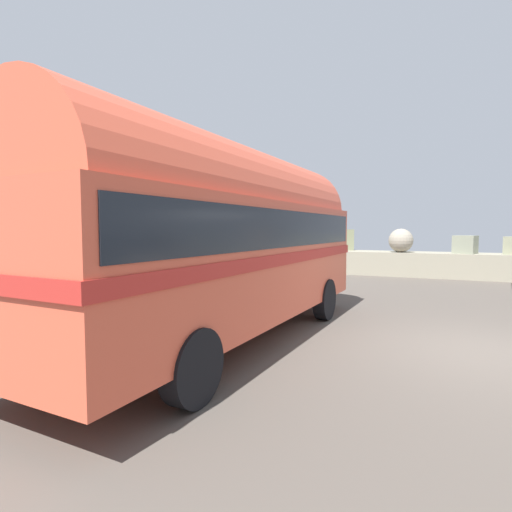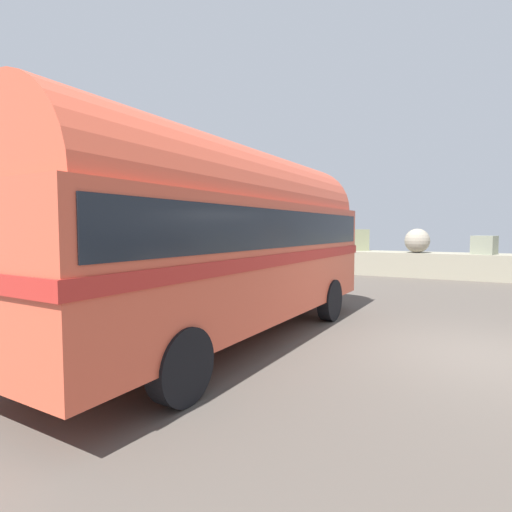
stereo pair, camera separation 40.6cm
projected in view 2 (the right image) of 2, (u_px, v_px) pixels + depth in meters
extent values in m
cube|color=#524A43|center=(482.00, 356.00, 6.74)|extent=(32.00, 26.00, 0.02)
cube|color=gray|center=(473.00, 267.00, 17.14)|extent=(31.36, 1.80, 1.10)
cube|color=gray|center=(220.00, 239.00, 23.51)|extent=(1.03, 1.07, 0.90)
cube|color=gray|center=(263.00, 242.00, 21.86)|extent=(0.84, 0.92, 0.75)
sphere|color=gray|center=(298.00, 240.00, 21.31)|extent=(0.96, 0.96, 0.96)
cube|color=gray|center=(355.00, 240.00, 19.78)|extent=(1.41, 1.40, 1.04)
sphere|color=gray|center=(417.00, 241.00, 17.73)|extent=(1.07, 1.07, 1.07)
cube|color=gray|center=(484.00, 245.00, 16.65)|extent=(1.05, 1.01, 0.78)
cylinder|color=black|center=(249.00, 292.00, 10.43)|extent=(0.32, 0.97, 0.96)
cylinder|color=black|center=(330.00, 300.00, 9.32)|extent=(0.32, 0.97, 0.96)
cylinder|color=black|center=(67.00, 340.00, 5.94)|extent=(0.32, 0.97, 0.96)
cylinder|color=black|center=(181.00, 366.00, 4.83)|extent=(0.32, 0.97, 0.96)
cube|color=#D35138|center=(227.00, 259.00, 7.56)|extent=(2.78, 8.50, 2.10)
cylinder|color=#D35138|center=(227.00, 204.00, 7.49)|extent=(2.56, 8.16, 2.20)
cube|color=red|center=(227.00, 257.00, 7.55)|extent=(2.83, 8.59, 0.20)
cube|color=black|center=(227.00, 229.00, 7.52)|extent=(2.80, 8.17, 0.64)
cube|color=silver|center=(313.00, 280.00, 11.30)|extent=(2.28, 0.26, 0.28)
cylinder|color=black|center=(180.00, 277.00, 13.71)|extent=(0.39, 0.99, 0.96)
cylinder|color=black|center=(231.00, 282.00, 12.47)|extent=(0.39, 0.99, 0.96)
cylinder|color=black|center=(20.00, 299.00, 9.42)|extent=(0.39, 0.99, 0.96)
cylinder|color=black|center=(74.00, 310.00, 8.18)|extent=(0.39, 0.99, 0.96)
cube|color=#CA4941|center=(139.00, 250.00, 10.87)|extent=(3.36, 8.62, 2.10)
cylinder|color=#CA4941|center=(139.00, 211.00, 10.80)|extent=(3.13, 8.27, 2.20)
cube|color=orange|center=(139.00, 248.00, 10.87)|extent=(3.42, 8.71, 0.20)
cube|color=black|center=(139.00, 229.00, 10.83)|extent=(3.36, 8.29, 0.64)
cube|color=silver|center=(235.00, 269.00, 14.45)|extent=(2.28, 0.43, 0.28)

